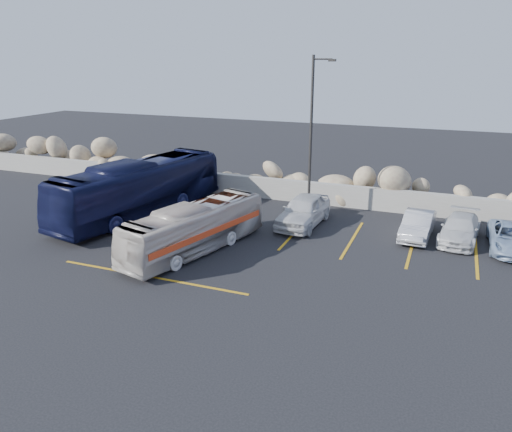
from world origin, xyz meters
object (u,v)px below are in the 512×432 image
at_px(tour_coach, 139,188).
at_px(car_b, 418,225).
at_px(car_a, 304,211).
at_px(vintage_bus, 195,228).
at_px(lamppost, 312,134).
at_px(car_c, 460,229).

distance_m(tour_coach, car_b, 13.85).
xyz_separation_m(tour_coach, car_a, (8.35, 1.60, -0.70)).
xyz_separation_m(vintage_bus, car_a, (3.31, 4.99, -0.29)).
relative_size(tour_coach, car_b, 2.91).
relative_size(car_a, car_b, 1.22).
bearing_deg(lamppost, vintage_bus, -116.95).
bearing_deg(car_a, car_c, 7.23).
height_order(car_a, car_b, car_a).
bearing_deg(lamppost, car_c, -6.94).
height_order(vintage_bus, car_a, vintage_bus).
height_order(vintage_bus, tour_coach, tour_coach).
relative_size(car_a, car_c, 1.13).
xyz_separation_m(car_a, car_b, (5.35, 0.27, -0.15)).
bearing_deg(tour_coach, car_a, 21.85).
xyz_separation_m(lamppost, car_b, (5.43, -1.10, -3.71)).
relative_size(vintage_bus, car_b, 2.08).
bearing_deg(lamppost, car_a, -86.70).
bearing_deg(car_c, car_a, -170.16).
height_order(lamppost, car_c, lamppost).
height_order(car_b, car_c, car_b).
bearing_deg(vintage_bus, lamppost, 77.89).
distance_m(lamppost, car_c, 8.18).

